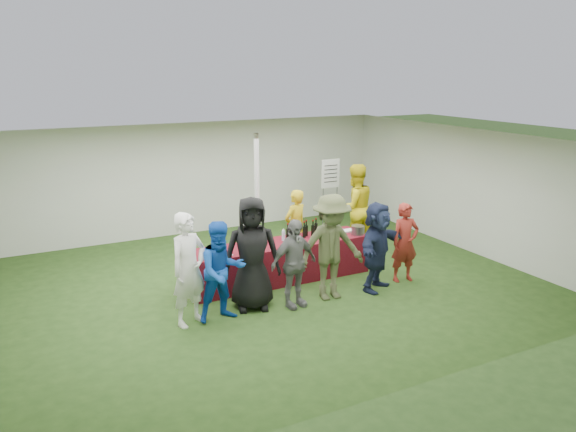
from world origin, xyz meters
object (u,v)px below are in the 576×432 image
serving_table (279,262)px  customer_6 (405,243)px  dump_bucket (358,230)px  customer_3 (294,264)px  staff_back (355,207)px  customer_0 (189,269)px  customer_2 (252,254)px  customer_1 (222,271)px  customer_4 (331,247)px  wine_list_sign (330,179)px  staff_pourer (295,227)px  customer_5 (377,246)px

serving_table → customer_6: 2.42m
dump_bucket → customer_3: bearing=-153.3°
staff_back → customer_0: (-4.42, -2.00, -0.05)m
customer_2 → customer_6: 3.08m
customer_1 → customer_6: (3.68, 0.04, -0.06)m
customer_4 → customer_6: (1.69, 0.09, -0.18)m
wine_list_sign → customer_2: bearing=-136.5°
wine_list_sign → customer_3: (-2.94, -3.66, -0.55)m
staff_pourer → customer_5: bearing=89.6°
wine_list_sign → customer_2: size_ratio=0.93×
serving_table → customer_2: customer_2 is taller
customer_1 → customer_2: bearing=15.7°
serving_table → dump_bucket: bearing=-7.6°
serving_table → staff_back: staff_back is taller
dump_bucket → staff_back: (0.70, 1.18, 0.12)m
dump_bucket → customer_2: customer_2 is taller
dump_bucket → customer_4: customer_4 is taller
dump_bucket → customer_0: bearing=-167.5°
customer_1 → customer_0: bearing=167.3°
customer_4 → customer_6: 1.70m
staff_back → customer_1: bearing=30.7°
customer_0 → customer_5: (3.46, -0.17, -0.09)m
staff_back → customer_1: size_ratio=1.17×
serving_table → wine_list_sign: size_ratio=2.00×
serving_table → wine_list_sign: 3.72m
staff_back → customer_0: size_ratio=1.06×
serving_table → staff_back: bearing=22.2°
customer_5 → dump_bucket: bearing=45.8°
dump_bucket → customer_3: 2.18m
customer_6 → staff_pourer: bearing=135.3°
customer_2 → customer_6: (3.07, -0.16, -0.20)m
customer_0 → staff_pourer: bearing=7.6°
staff_back → customer_5: staff_back is taller
customer_6 → dump_bucket: bearing=126.7°
serving_table → customer_3: customer_3 is taller
staff_back → customer_2: staff_back is taller
staff_pourer → customer_6: 2.28m
staff_pourer → customer_1: 2.96m
customer_5 → customer_6: size_ratio=1.09×
customer_0 → customer_4: size_ratio=0.97×
dump_bucket → staff_back: 1.38m
dump_bucket → customer_5: customer_5 is taller
serving_table → staff_pourer: (0.74, 0.73, 0.41)m
customer_2 → customer_4: 1.41m
customer_0 → customer_1: size_ratio=1.11×
staff_pourer → customer_2: customer_2 is taller
wine_list_sign → customer_2: (-3.58, -3.40, -0.35)m
staff_pourer → customer_1: customer_1 is taller
staff_pourer → customer_6: (1.38, -1.82, -0.02)m
dump_bucket → customer_4: 1.55m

